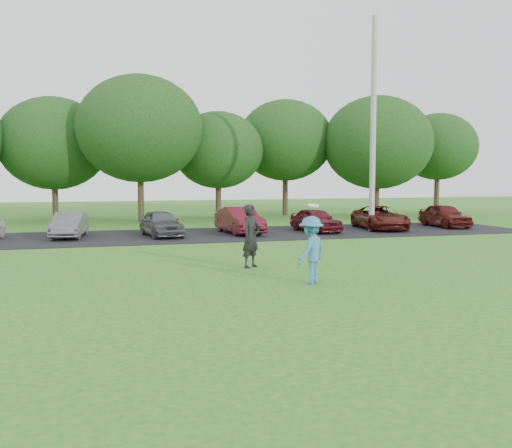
{
  "coord_description": "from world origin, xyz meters",
  "views": [
    {
      "loc": [
        -4.62,
        -12.85,
        2.75
      ],
      "look_at": [
        0.0,
        3.5,
        1.3
      ],
      "focal_mm": 40.0,
      "sensor_mm": 36.0,
      "label": 1
    }
  ],
  "objects": [
    {
      "name": "frisbee_player",
      "position": [
        0.64,
        0.61,
        0.86
      ],
      "size": [
        1.26,
        1.21,
        2.05
      ],
      "color": "teal",
      "rests_on": "ground"
    },
    {
      "name": "tree_row",
      "position": [
        1.51,
        22.76,
        4.91
      ],
      "size": [
        42.39,
        9.85,
        8.64
      ],
      "color": "#38281C",
      "rests_on": "ground"
    },
    {
      "name": "ground",
      "position": [
        0.0,
        0.0,
        0.0
      ],
      "size": [
        100.0,
        100.0,
        0.0
      ],
      "primitive_type": "plane",
      "color": "#297120",
      "rests_on": "ground"
    },
    {
      "name": "parking_lot",
      "position": [
        0.0,
        13.0,
        0.01
      ],
      "size": [
        32.0,
        6.5,
        0.03
      ],
      "primitive_type": "cube",
      "color": "black",
      "rests_on": "ground"
    },
    {
      "name": "parked_cars",
      "position": [
        0.05,
        13.1,
        0.62
      ],
      "size": [
        28.23,
        4.42,
        1.24
      ],
      "color": "silver",
      "rests_on": "parking_lot"
    },
    {
      "name": "utility_pole",
      "position": [
        8.46,
        12.49,
        5.18
      ],
      "size": [
        0.28,
        0.28,
        10.36
      ],
      "primitive_type": "cylinder",
      "color": "#AAA9A4",
      "rests_on": "ground"
    },
    {
      "name": "camera_bystander",
      "position": [
        -0.17,
        3.44,
        0.95
      ],
      "size": [
        0.82,
        0.78,
        1.89
      ],
      "color": "black",
      "rests_on": "ground"
    }
  ]
}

